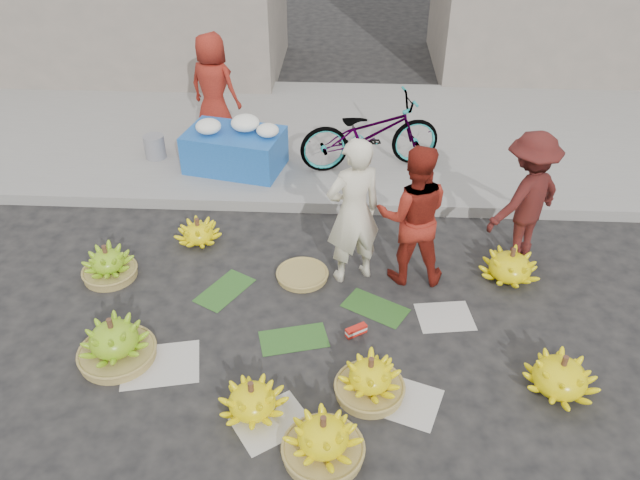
{
  "coord_description": "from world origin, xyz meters",
  "views": [
    {
      "loc": [
        0.38,
        -4.58,
        4.25
      ],
      "look_at": [
        0.12,
        0.49,
        0.7
      ],
      "focal_mm": 35.0,
      "sensor_mm": 36.0,
      "label": 1
    }
  ],
  "objects_px": {
    "flower_table": "(235,148)",
    "bicycle": "(370,133)",
    "banana_bunch_4": "(560,375)",
    "banana_bunch_0": "(114,341)",
    "vendor_cream": "(353,212)"
  },
  "relations": [
    {
      "from": "banana_bunch_0",
      "to": "banana_bunch_4",
      "type": "height_order",
      "value": "banana_bunch_0"
    },
    {
      "from": "vendor_cream",
      "to": "flower_table",
      "type": "height_order",
      "value": "vendor_cream"
    },
    {
      "from": "banana_bunch_4",
      "to": "flower_table",
      "type": "relative_size",
      "value": 0.54
    },
    {
      "from": "vendor_cream",
      "to": "flower_table",
      "type": "distance_m",
      "value": 2.75
    },
    {
      "from": "vendor_cream",
      "to": "flower_table",
      "type": "bearing_deg",
      "value": -78.24
    },
    {
      "from": "vendor_cream",
      "to": "banana_bunch_4",
      "type": "bearing_deg",
      "value": 115.51
    },
    {
      "from": "banana_bunch_4",
      "to": "banana_bunch_0",
      "type": "bearing_deg",
      "value": 177.38
    },
    {
      "from": "banana_bunch_0",
      "to": "bicycle",
      "type": "bearing_deg",
      "value": 57.08
    },
    {
      "from": "banana_bunch_4",
      "to": "bicycle",
      "type": "height_order",
      "value": "bicycle"
    },
    {
      "from": "banana_bunch_0",
      "to": "bicycle",
      "type": "distance_m",
      "value": 4.4
    },
    {
      "from": "banana_bunch_4",
      "to": "bicycle",
      "type": "xyz_separation_m",
      "value": [
        -1.62,
        3.86,
        0.44
      ]
    },
    {
      "from": "flower_table",
      "to": "banana_bunch_4",
      "type": "bearing_deg",
      "value": -34.57
    },
    {
      "from": "bicycle",
      "to": "vendor_cream",
      "type": "bearing_deg",
      "value": 161.3
    },
    {
      "from": "flower_table",
      "to": "bicycle",
      "type": "relative_size",
      "value": 0.74
    },
    {
      "from": "vendor_cream",
      "to": "bicycle",
      "type": "relative_size",
      "value": 0.86
    }
  ]
}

